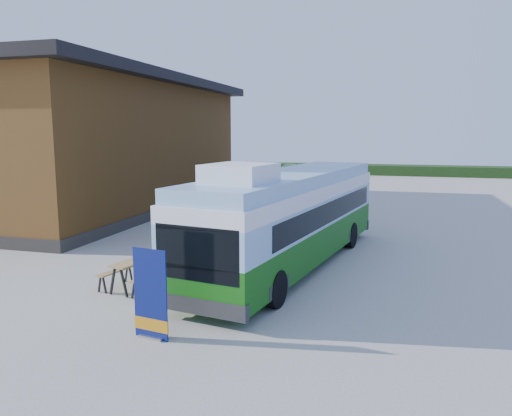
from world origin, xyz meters
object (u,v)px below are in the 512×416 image
(banner, at_px, (151,302))
(person_b, at_px, (229,220))
(bus, at_px, (291,215))
(person_a, at_px, (271,206))
(slurry_tanker, at_px, (294,182))
(picnic_table, at_px, (131,269))

(banner, xyz_separation_m, person_b, (-1.71, 10.26, -0.04))
(banner, bearing_deg, bus, 85.40)
(banner, relative_size, person_a, 1.22)
(person_b, height_order, slurry_tanker, slurry_tanker)
(banner, relative_size, picnic_table, 1.18)
(bus, bearing_deg, picnic_table, -125.54)
(banner, xyz_separation_m, slurry_tanker, (-0.99, 20.71, 0.55))
(picnic_table, bearing_deg, person_b, 98.36)
(banner, height_order, person_a, banner)
(picnic_table, height_order, person_a, person_a)
(person_a, relative_size, person_b, 1.06)
(banner, height_order, picnic_table, banner)
(picnic_table, bearing_deg, slurry_tanker, 97.83)
(banner, xyz_separation_m, picnic_table, (-2.09, 2.87, -0.19))
(bus, bearing_deg, person_a, 118.30)
(person_a, height_order, person_b, person_a)
(bus, relative_size, picnic_table, 7.09)
(banner, relative_size, person_b, 1.29)
(person_a, bearing_deg, banner, -125.96)
(bus, xyz_separation_m, picnic_table, (-3.80, -3.75, -1.11))
(person_a, distance_m, slurry_tanker, 6.53)
(person_a, height_order, slurry_tanker, slurry_tanker)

